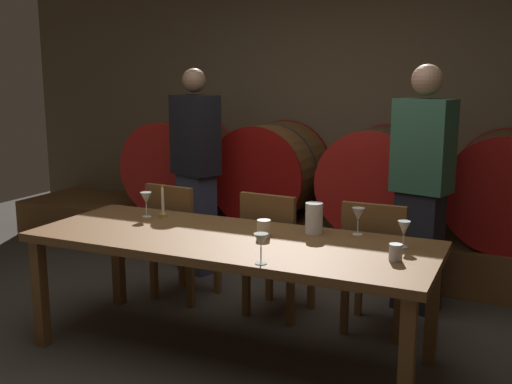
% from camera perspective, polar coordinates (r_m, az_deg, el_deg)
% --- Properties ---
extents(ground_plane, '(9.27, 9.27, 0.00)m').
position_cam_1_polar(ground_plane, '(3.67, -4.24, -15.79)').
color(ground_plane, '#3F3A33').
extents(back_wall, '(7.13, 0.24, 2.51)m').
position_cam_1_polar(back_wall, '(5.75, 8.46, 6.98)').
color(back_wall, brown).
rests_on(back_wall, ground).
extents(barrel_shelf, '(6.42, 0.90, 0.36)m').
position_cam_1_polar(barrel_shelf, '(5.41, 6.50, -4.81)').
color(barrel_shelf, brown).
rests_on(barrel_shelf, ground).
extents(wine_barrel_far_left, '(0.87, 0.79, 0.87)m').
position_cam_1_polar(wine_barrel_far_left, '(5.89, -7.03, 2.56)').
color(wine_barrel_far_left, '#513319').
rests_on(wine_barrel_far_left, barrel_shelf).
extents(wine_barrel_center_left, '(0.87, 0.79, 0.87)m').
position_cam_1_polar(wine_barrel_center_left, '(5.46, 1.46, 1.97)').
color(wine_barrel_center_left, brown).
rests_on(wine_barrel_center_left, barrel_shelf).
extents(wine_barrel_center_right, '(0.87, 0.79, 0.87)m').
position_cam_1_polar(wine_barrel_center_right, '(5.16, 11.52, 1.20)').
color(wine_barrel_center_right, '#513319').
rests_on(wine_barrel_center_right, barrel_shelf).
extents(wine_barrel_far_right, '(0.87, 0.79, 0.87)m').
position_cam_1_polar(wine_barrel_far_right, '(5.04, 22.52, 0.33)').
color(wine_barrel_far_right, '#513319').
rests_on(wine_barrel_far_right, barrel_shelf).
extents(dining_table, '(2.38, 0.89, 0.73)m').
position_cam_1_polar(dining_table, '(3.54, -2.49, -5.31)').
color(dining_table, brown).
rests_on(dining_table, ground).
extents(chair_left, '(0.44, 0.44, 0.88)m').
position_cam_1_polar(chair_left, '(4.48, -7.27, -4.12)').
color(chair_left, brown).
rests_on(chair_left, ground).
extents(chair_center, '(0.43, 0.43, 0.88)m').
position_cam_1_polar(chair_center, '(4.14, 1.78, -5.32)').
color(chair_center, brown).
rests_on(chair_center, ground).
extents(chair_right, '(0.40, 0.40, 0.88)m').
position_cam_1_polar(chair_right, '(3.94, 11.28, -6.39)').
color(chair_right, brown).
rests_on(chair_right, ground).
extents(guest_left, '(0.44, 0.36, 1.70)m').
position_cam_1_polar(guest_left, '(5.02, -5.71, 2.03)').
color(guest_left, '#33384C').
rests_on(guest_left, ground).
extents(guest_right, '(0.43, 0.33, 1.72)m').
position_cam_1_polar(guest_right, '(4.32, 15.36, 0.39)').
color(guest_right, black).
rests_on(guest_right, ground).
extents(candle_center, '(0.05, 0.05, 0.22)m').
position_cam_1_polar(candle_center, '(4.02, -8.79, -1.52)').
color(candle_center, olive).
rests_on(candle_center, dining_table).
extents(pitcher, '(0.10, 0.10, 0.18)m').
position_cam_1_polar(pitcher, '(3.60, 5.50, -2.48)').
color(pitcher, white).
rests_on(pitcher, dining_table).
extents(wine_glass_far_left, '(0.07, 0.07, 0.17)m').
position_cam_1_polar(wine_glass_far_left, '(4.05, -10.36, -0.62)').
color(wine_glass_far_left, silver).
rests_on(wine_glass_far_left, dining_table).
extents(wine_glass_center_left, '(0.07, 0.07, 0.16)m').
position_cam_1_polar(wine_glass_center_left, '(3.01, 0.47, -4.66)').
color(wine_glass_center_left, silver).
rests_on(wine_glass_center_left, dining_table).
extents(wine_glass_center_right, '(0.08, 0.08, 0.16)m').
position_cam_1_polar(wine_glass_center_right, '(3.59, 9.63, -2.17)').
color(wine_glass_center_right, white).
rests_on(wine_glass_center_right, dining_table).
extents(wine_glass_far_right, '(0.07, 0.07, 0.15)m').
position_cam_1_polar(wine_glass_far_right, '(3.39, 13.81, -3.42)').
color(wine_glass_far_right, white).
rests_on(wine_glass_far_right, dining_table).
extents(cup_left, '(0.08, 0.08, 0.10)m').
position_cam_1_polar(cup_left, '(3.52, 0.74, -3.45)').
color(cup_left, beige).
rests_on(cup_left, dining_table).
extents(cup_right, '(0.07, 0.07, 0.09)m').
position_cam_1_polar(cup_right, '(3.16, 13.06, -5.57)').
color(cup_right, silver).
rests_on(cup_right, dining_table).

